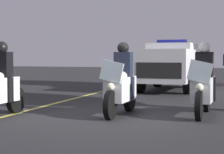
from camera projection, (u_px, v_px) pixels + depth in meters
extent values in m
plane|color=#28282B|center=(110.00, 117.00, 9.24)|extent=(80.00, 80.00, 0.00)
cube|color=#E0D14C|center=(21.00, 112.00, 9.93)|extent=(48.00, 0.12, 0.01)
cylinder|color=black|center=(16.00, 100.00, 9.77)|extent=(0.64, 0.16, 0.64)
cube|color=black|center=(2.00, 65.00, 9.22)|extent=(0.29, 0.41, 0.60)
cube|color=black|center=(9.00, 90.00, 9.12)|extent=(0.18, 0.14, 0.56)
sphere|color=black|center=(2.00, 47.00, 9.18)|extent=(0.28, 0.28, 0.28)
cylinder|color=black|center=(110.00, 105.00, 8.74)|extent=(0.64, 0.14, 0.64)
cylinder|color=black|center=(130.00, 98.00, 10.15)|extent=(0.64, 0.16, 0.64)
cube|color=white|center=(120.00, 89.00, 9.41)|extent=(1.21, 0.47, 0.56)
ellipsoid|color=white|center=(120.00, 76.00, 9.35)|extent=(0.57, 0.33, 0.24)
cube|color=silver|center=(112.00, 71.00, 8.79)|extent=(0.07, 0.56, 0.53)
sphere|color=#F9F4CC|center=(111.00, 87.00, 8.75)|extent=(0.17, 0.17, 0.17)
sphere|color=red|center=(107.00, 74.00, 8.97)|extent=(0.09, 0.09, 0.09)
sphere|color=#1933F2|center=(120.00, 74.00, 8.87)|extent=(0.09, 0.09, 0.09)
cube|color=black|center=(123.00, 65.00, 9.60)|extent=(0.29, 0.41, 0.60)
cube|color=black|center=(131.00, 88.00, 9.51)|extent=(0.18, 0.14, 0.56)
cube|color=black|center=(115.00, 88.00, 9.64)|extent=(0.18, 0.14, 0.56)
sphere|color=black|center=(123.00, 48.00, 9.56)|extent=(0.28, 0.28, 0.28)
cylinder|color=black|center=(199.00, 106.00, 8.60)|extent=(0.64, 0.14, 0.64)
cylinder|color=black|center=(206.00, 99.00, 10.02)|extent=(0.64, 0.16, 0.64)
cube|color=silver|center=(203.00, 89.00, 9.27)|extent=(1.21, 0.47, 0.56)
ellipsoid|color=silver|center=(203.00, 76.00, 9.21)|extent=(0.57, 0.33, 0.24)
cube|color=silver|center=(200.00, 72.00, 8.65)|extent=(0.07, 0.56, 0.53)
sphere|color=#F9F4CC|center=(199.00, 87.00, 8.62)|extent=(0.17, 0.17, 0.17)
sphere|color=red|center=(193.00, 74.00, 8.83)|extent=(0.09, 0.09, 0.09)
sphere|color=#1933F2|center=(208.00, 75.00, 8.73)|extent=(0.09, 0.09, 0.09)
cube|color=black|center=(204.00, 65.00, 9.46)|extent=(0.29, 0.41, 0.60)
cube|color=black|center=(213.00, 89.00, 9.37)|extent=(0.18, 0.14, 0.56)
cube|color=black|center=(195.00, 88.00, 9.50)|extent=(0.18, 0.14, 0.56)
sphere|color=white|center=(204.00, 48.00, 9.42)|extent=(0.28, 0.28, 0.28)
cube|color=silver|center=(171.00, 65.00, 16.42)|extent=(4.94, 2.02, 1.24)
cube|color=silver|center=(173.00, 48.00, 16.67)|extent=(2.44, 1.81, 0.36)
cube|color=#2633D8|center=(172.00, 41.00, 16.47)|extent=(0.31, 1.21, 0.14)
cube|color=black|center=(159.00, 70.00, 14.16)|extent=(0.16, 1.62, 0.56)
cylinder|color=black|center=(188.00, 83.00, 14.70)|extent=(0.81, 0.30, 0.80)
cylinder|color=black|center=(140.00, 82.00, 15.28)|extent=(0.81, 0.30, 0.80)
cylinder|color=black|center=(198.00, 79.00, 17.63)|extent=(0.81, 0.30, 0.80)
cylinder|color=black|center=(158.00, 78.00, 18.21)|extent=(0.81, 0.30, 0.80)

